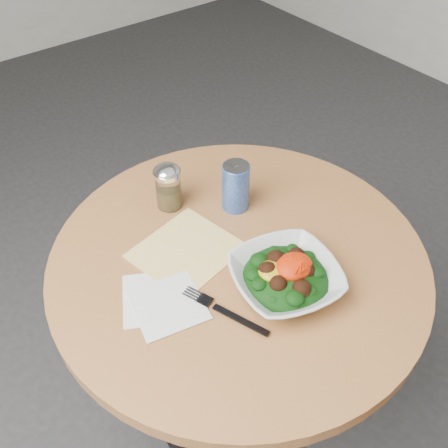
% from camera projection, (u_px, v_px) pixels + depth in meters
% --- Properties ---
extents(ground, '(6.00, 6.00, 0.00)m').
position_uv_depth(ground, '(234.00, 402.00, 1.71)').
color(ground, '#2B2B2E').
rests_on(ground, ground).
extents(table, '(0.90, 0.90, 0.75)m').
position_uv_depth(table, '(237.00, 304.00, 1.32)').
color(table, black).
rests_on(table, ground).
extents(cloth_napkin, '(0.26, 0.25, 0.00)m').
position_uv_depth(cloth_napkin, '(186.00, 251.00, 1.19)').
color(cloth_napkin, '#EBB00C').
rests_on(cloth_napkin, table).
extents(paper_napkins, '(0.20, 0.22, 0.00)m').
position_uv_depth(paper_napkins, '(162.00, 301.00, 1.08)').
color(paper_napkins, white).
rests_on(paper_napkins, table).
extents(salad_bowl, '(0.28, 0.28, 0.09)m').
position_uv_depth(salad_bowl, '(286.00, 277.00, 1.09)').
color(salad_bowl, silver).
rests_on(salad_bowl, table).
extents(fork, '(0.09, 0.21, 0.00)m').
position_uv_depth(fork, '(222.00, 310.00, 1.06)').
color(fork, black).
rests_on(fork, table).
extents(spice_shaker, '(0.07, 0.07, 0.13)m').
position_uv_depth(spice_shaker, '(168.00, 187.00, 1.27)').
color(spice_shaker, silver).
rests_on(spice_shaker, table).
extents(beverage_can, '(0.07, 0.07, 0.14)m').
position_uv_depth(beverage_can, '(236.00, 186.00, 1.26)').
color(beverage_can, '#0D2396').
rests_on(beverage_can, table).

